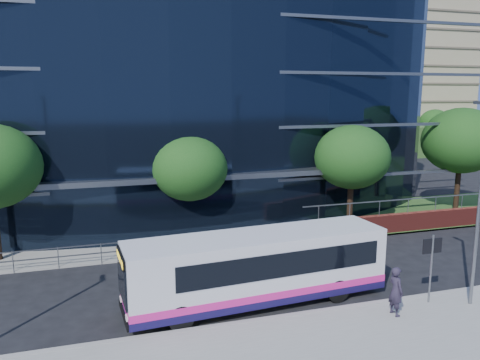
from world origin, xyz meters
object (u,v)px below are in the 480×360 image
object	(u,v)px
pedestrian	(396,291)
city_bus	(260,267)
tree_far_d	(461,141)
tree_far_b	(190,169)
tree_far_c	(352,157)
streetlight_east	(480,198)
street_sign	(432,254)
tree_dist_f	(435,122)
tree_dist_e	(345,122)

from	to	relation	value
pedestrian	city_bus	bearing A→B (deg)	54.05
tree_far_d	tree_far_b	bearing A→B (deg)	-178.49
tree_far_c	streetlight_east	distance (m)	11.22
city_bus	tree_far_c	bearing A→B (deg)	39.11
street_sign	tree_far_b	size ratio (longest dim) A/B	0.46
tree_dist_f	pedestrian	xyz separation A→B (m)	(-37.45, -44.12, -3.12)
tree_far_b	pedestrian	world-z (taller)	tree_far_b
tree_far_c	tree_dist_e	xyz separation A→B (m)	(17.00, 31.00, 0.00)
tree_far_c	city_bus	xyz separation A→B (m)	(-8.89, -8.36, -3.01)
tree_far_b	tree_far_c	bearing A→B (deg)	-2.86
tree_far_d	city_bus	world-z (taller)	tree_far_d
city_bus	pedestrian	size ratio (longest dim) A/B	5.72
streetlight_east	tree_dist_e	bearing A→B (deg)	66.89
street_sign	tree_dist_f	size ratio (longest dim) A/B	0.46
street_sign	city_bus	bearing A→B (deg)	160.77
tree_far_b	tree_dist_e	distance (m)	40.74
tree_far_c	tree_dist_f	xyz separation A→B (m)	(33.00, 33.00, -0.33)
city_bus	tree_dist_f	bearing A→B (deg)	40.50
street_sign	streetlight_east	distance (m)	2.80
street_sign	tree_far_b	bearing A→B (deg)	124.08
tree_dist_e	tree_far_b	bearing A→B (deg)	-131.52
street_sign	pedestrian	bearing A→B (deg)	-164.71
tree_far_c	pedestrian	bearing A→B (deg)	-111.81
tree_dist_e	pedestrian	size ratio (longest dim) A/B	3.45
street_sign	tree_dist_e	bearing A→B (deg)	64.88
street_sign	city_bus	distance (m)	6.79
tree_far_d	pedestrian	distance (m)	18.56
tree_far_b	tree_dist_e	size ratio (longest dim) A/B	0.93
tree_far_b	tree_far_d	distance (m)	19.03
tree_dist_e	pedestrian	distance (m)	47.39
tree_dist_f	streetlight_east	world-z (taller)	streetlight_east
tree_far_b	tree_dist_e	bearing A→B (deg)	48.48
tree_far_c	pedestrian	distance (m)	12.46
streetlight_east	city_bus	world-z (taller)	streetlight_east
street_sign	pedestrian	size ratio (longest dim) A/B	1.48
street_sign	pedestrian	xyz separation A→B (m)	(-1.95, -0.53, -1.06)
street_sign	tree_far_c	bearing A→B (deg)	76.71
tree_far_d	streetlight_east	size ratio (longest dim) A/B	0.93
streetlight_east	tree_far_c	bearing A→B (deg)	84.89
pedestrian	streetlight_east	bearing A→B (deg)	-94.94
tree_far_b	street_sign	bearing A→B (deg)	-55.92
tree_far_d	tree_dist_e	distance (m)	31.06
pedestrian	tree_far_c	bearing A→B (deg)	-25.86
street_sign	tree_dist_e	xyz separation A→B (m)	(19.50, 41.59, 2.39)
tree_dist_f	city_bus	distance (m)	58.93
tree_far_c	tree_far_b	bearing A→B (deg)	177.14
tree_dist_e	city_bus	bearing A→B (deg)	-123.33
city_bus	pedestrian	xyz separation A→B (m)	(4.44, -2.76, -0.44)
tree_far_b	tree_far_c	xyz separation A→B (m)	(10.00, -0.50, 0.33)
street_sign	tree_dist_e	world-z (taller)	tree_dist_e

